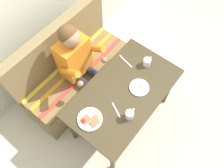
% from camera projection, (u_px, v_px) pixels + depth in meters
% --- Properties ---
extents(ground_plane, '(8.00, 8.00, 0.00)m').
position_uv_depth(ground_plane, '(121.00, 118.00, 2.92)').
color(ground_plane, '#BCB39E').
extents(table, '(1.20, 0.70, 0.73)m').
position_uv_depth(table, '(123.00, 95.00, 2.36)').
color(table, '#3C321E').
rests_on(table, ground).
extents(couch, '(1.44, 0.56, 1.00)m').
position_uv_depth(couch, '(74.00, 72.00, 2.87)').
color(couch, olive).
rests_on(couch, ground).
extents(person, '(0.45, 0.61, 1.21)m').
position_uv_depth(person, '(79.00, 62.00, 2.45)').
color(person, orange).
rests_on(person, ground).
extents(plate_breakfast, '(0.24, 0.24, 0.05)m').
position_uv_depth(plate_breakfast, '(90.00, 119.00, 2.13)').
color(plate_breakfast, white).
rests_on(plate_breakfast, table).
extents(plate_eggs, '(0.20, 0.20, 0.04)m').
position_uv_depth(plate_eggs, '(139.00, 87.00, 2.30)').
color(plate_eggs, white).
rests_on(plate_eggs, table).
extents(coffee_mug, '(0.12, 0.08, 0.09)m').
position_uv_depth(coffee_mug, '(147.00, 62.00, 2.41)').
color(coffee_mug, white).
rests_on(coffee_mug, table).
extents(coffee_mug_second, '(0.12, 0.08, 0.09)m').
position_uv_depth(coffee_mug_second, '(130.00, 115.00, 2.12)').
color(coffee_mug_second, white).
rests_on(coffee_mug_second, table).
extents(fork, '(0.09, 0.16, 0.00)m').
position_uv_depth(fork, '(116.00, 110.00, 2.19)').
color(fork, silver).
rests_on(fork, table).
extents(knife, '(0.06, 0.20, 0.00)m').
position_uv_depth(knife, '(126.00, 61.00, 2.46)').
color(knife, silver).
rests_on(knife, table).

